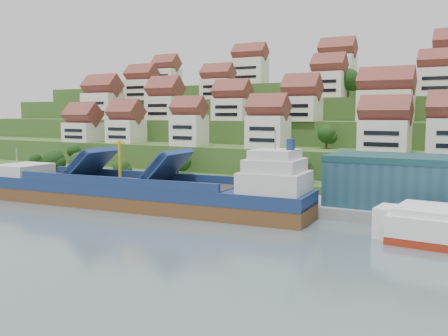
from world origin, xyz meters
The scene contains 9 objects.
ground centered at (0.00, 0.00, 0.00)m, with size 300.00×300.00×0.00m, color slate.
quay centered at (20.00, 15.00, 1.10)m, with size 180.00×14.00×2.20m, color gray.
pebble_beach centered at (-58.00, 12.00, 0.50)m, with size 45.00×20.00×1.00m, color gray.
hillside centered at (0.00, 103.55, 10.66)m, with size 260.00×128.00×31.00m.
hillside_village centered at (-1.58, 60.48, 24.49)m, with size 157.63×63.06×29.79m.
hillside_trees centered at (-13.31, 43.79, 16.26)m, with size 132.48×62.45×30.89m.
flagpole centered at (18.11, 10.00, 6.88)m, with size 1.28×0.16×8.00m.
beach_huts centered at (-60.00, 10.75, 2.10)m, with size 14.40×3.70×2.20m.
cargo_ship centered at (-14.14, 0.16, 3.27)m, with size 77.81×17.15×17.11m.
Camera 1 is at (51.66, -83.96, 20.41)m, focal length 40.00 mm.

